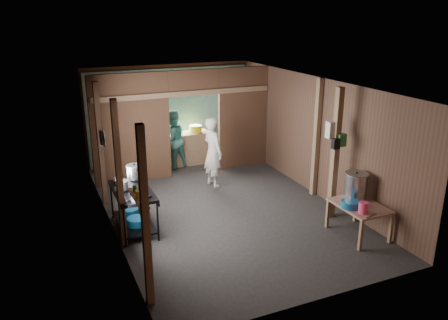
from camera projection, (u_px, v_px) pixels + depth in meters
name	position (u px, v px, depth m)	size (l,w,h in m)	color
floor	(220.00, 207.00, 9.41)	(4.50, 7.00, 0.00)	#292626
ceiling	(220.00, 83.00, 8.58)	(4.50, 7.00, 0.00)	#322D29
wall_back	(170.00, 113.00, 12.04)	(4.50, 0.00, 2.60)	#523827
wall_front	(322.00, 218.00, 5.95)	(4.50, 0.00, 2.60)	#523827
wall_left	(107.00, 162.00, 8.14)	(0.00, 7.00, 2.60)	#523827
wall_right	(314.00, 136.00, 9.84)	(0.00, 7.00, 2.60)	#523827
partition_left	(131.00, 129.00, 10.41)	(1.85, 0.10, 2.60)	brown
partition_right	(243.00, 118.00, 11.50)	(1.35, 0.10, 2.60)	brown
partition_header	(194.00, 82.00, 10.68)	(1.30, 0.10, 0.60)	brown
turquoise_panel	(170.00, 115.00, 12.00)	(4.40, 0.06, 2.50)	#72A9A5
back_counter	(188.00, 148.00, 11.95)	(1.20, 0.50, 0.85)	#936E4D
wall_clock	(179.00, 91.00, 11.85)	(0.20, 0.20, 0.03)	silver
post_left_a	(145.00, 219.00, 5.91)	(0.10, 0.12, 2.60)	#936E4D
post_left_b	(119.00, 176.00, 7.47)	(0.10, 0.12, 2.60)	#936E4D
post_left_c	(100.00, 144.00, 9.21)	(0.10, 0.12, 2.60)	#936E4D
post_right	(316.00, 139.00, 9.64)	(0.10, 0.12, 2.60)	#936E4D
post_free	(335.00, 155.00, 8.56)	(0.12, 0.12, 2.60)	#936E4D
cross_beam	(185.00, 94.00, 10.62)	(4.40, 0.12, 0.12)	#936E4D
pan_lid_big	(104.00, 138.00, 8.39)	(0.34, 0.34, 0.03)	gray
pan_lid_small	(101.00, 138.00, 8.77)	(0.30, 0.30, 0.03)	black
wall_shelf	(138.00, 198.00, 6.32)	(0.14, 0.80, 0.03)	#936E4D
jar_white	(142.00, 200.00, 6.08)	(0.07, 0.07, 0.10)	silver
jar_yellow	(138.00, 194.00, 6.30)	(0.08, 0.08, 0.10)	gold
jar_green	(135.00, 188.00, 6.49)	(0.06, 0.06, 0.10)	#276D33
bag_white	(332.00, 130.00, 8.46)	(0.22, 0.15, 0.32)	silver
bag_green	(341.00, 140.00, 8.44)	(0.16, 0.12, 0.24)	#276D33
bag_black	(336.00, 144.00, 8.38)	(0.14, 0.10, 0.20)	black
gas_range	(134.00, 210.00, 8.32)	(0.70, 1.36, 0.80)	black
prep_table	(358.00, 220.00, 8.13)	(0.74, 1.01, 0.60)	tan
stove_pot_large	(134.00, 172.00, 8.68)	(0.30, 0.30, 0.31)	silver
stove_pot_med	(122.00, 186.00, 8.14)	(0.23, 0.23, 0.20)	silver
stove_saucepan	(118.00, 180.00, 8.52)	(0.15, 0.15, 0.09)	silver
frying_pan	(139.00, 199.00, 7.74)	(0.27, 0.49, 0.06)	gray
blue_tub_front	(136.00, 221.00, 8.24)	(0.34, 0.34, 0.14)	#155C8E
blue_tub_back	(130.00, 212.00, 8.66)	(0.31, 0.31, 0.12)	#155C8E
stock_pot	(356.00, 186.00, 8.28)	(0.44, 0.44, 0.51)	silver
wash_basin	(350.00, 204.00, 7.92)	(0.33, 0.33, 0.12)	#155C8E
pink_bucket	(363.00, 208.00, 7.69)	(0.17, 0.17, 0.20)	#F1416C
knife	(371.00, 216.00, 7.59)	(0.30, 0.04, 0.01)	silver
yellow_tub	(195.00, 129.00, 11.88)	(0.33, 0.33, 0.18)	gold
cook	(213.00, 152.00, 10.32)	(0.60, 0.39, 1.64)	beige
worker_back	(173.00, 140.00, 11.51)	(0.74, 0.58, 1.52)	teal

